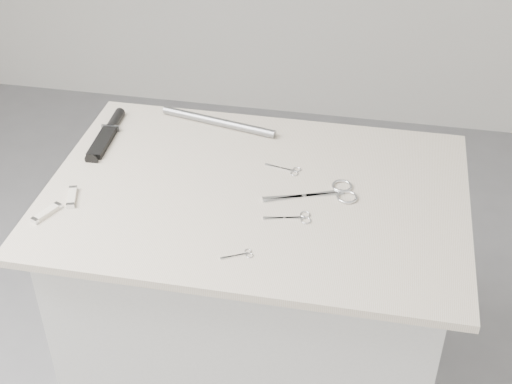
% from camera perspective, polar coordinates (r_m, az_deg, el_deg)
% --- Properties ---
extents(plinth, '(0.90, 0.60, 0.90)m').
position_cam_1_polar(plinth, '(2.01, -0.01, -10.80)').
color(plinth, silver).
rests_on(plinth, ground).
extents(display_board, '(1.00, 0.70, 0.02)m').
position_cam_1_polar(display_board, '(1.70, -0.02, -0.15)').
color(display_board, beige).
rests_on(display_board, plinth).
extents(large_shears, '(0.22, 0.13, 0.01)m').
position_cam_1_polar(large_shears, '(1.69, 5.95, -0.09)').
color(large_shears, silver).
rests_on(large_shears, display_board).
extents(embroidery_scissors_a, '(0.11, 0.05, 0.00)m').
position_cam_1_polar(embroidery_scissors_a, '(1.61, 3.20, -2.07)').
color(embroidery_scissors_a, silver).
rests_on(embroidery_scissors_a, display_board).
extents(embroidery_scissors_b, '(0.09, 0.04, 0.00)m').
position_cam_1_polar(embroidery_scissors_b, '(1.77, 2.58, 1.80)').
color(embroidery_scissors_b, silver).
rests_on(embroidery_scissors_b, display_board).
extents(tiny_scissors, '(0.07, 0.05, 0.00)m').
position_cam_1_polar(tiny_scissors, '(1.51, -1.20, -5.04)').
color(tiny_scissors, silver).
rests_on(tiny_scissors, display_board).
extents(sheathed_knife, '(0.05, 0.23, 0.03)m').
position_cam_1_polar(sheathed_knife, '(1.95, -11.73, 4.74)').
color(sheathed_knife, black).
rests_on(sheathed_knife, display_board).
extents(pocket_knife_a, '(0.05, 0.08, 0.01)m').
position_cam_1_polar(pocket_knife_a, '(1.69, -16.40, -1.64)').
color(pocket_knife_a, silver).
rests_on(pocket_knife_a, display_board).
extents(pocket_knife_b, '(0.04, 0.08, 0.01)m').
position_cam_1_polar(pocket_knife_b, '(1.72, -14.51, -0.40)').
color(pocket_knife_b, silver).
rests_on(pocket_knife_b, display_board).
extents(metal_rail, '(0.33, 0.09, 0.02)m').
position_cam_1_polar(metal_rail, '(1.95, -3.04, 5.63)').
color(metal_rail, gray).
rests_on(metal_rail, display_board).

